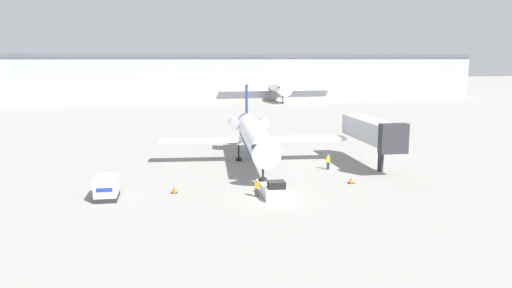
{
  "coord_description": "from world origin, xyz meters",
  "views": [
    {
      "loc": [
        -9.25,
        -45.34,
        13.4
      ],
      "look_at": [
        0.0,
        10.84,
        3.6
      ],
      "focal_mm": 35.0,
      "sensor_mm": 36.0,
      "label": 1
    }
  ],
  "objects_px": {
    "airplane_main": "(254,135)",
    "airplane_parked_far_left": "(275,87)",
    "pushback_tug": "(275,190)",
    "traffic_cone_right": "(351,180)",
    "worker_by_wing": "(328,162)",
    "worker_near_tug": "(257,187)",
    "luggage_cart": "(107,188)",
    "traffic_cone_left": "(174,190)",
    "jet_bridge": "(372,131)"
  },
  "relations": [
    {
      "from": "traffic_cone_right",
      "to": "worker_by_wing",
      "type": "bearing_deg",
      "value": 93.26
    },
    {
      "from": "airplane_main",
      "to": "traffic_cone_left",
      "type": "height_order",
      "value": "airplane_main"
    },
    {
      "from": "airplane_main",
      "to": "luggage_cart",
      "type": "bearing_deg",
      "value": -138.31
    },
    {
      "from": "traffic_cone_right",
      "to": "airplane_main",
      "type": "bearing_deg",
      "value": 123.45
    },
    {
      "from": "luggage_cart",
      "to": "traffic_cone_left",
      "type": "height_order",
      "value": "luggage_cart"
    },
    {
      "from": "airplane_main",
      "to": "worker_near_tug",
      "type": "xyz_separation_m",
      "value": [
        -2.41,
        -16.67,
        -2.67
      ]
    },
    {
      "from": "airplane_parked_far_left",
      "to": "traffic_cone_right",
      "type": "bearing_deg",
      "value": -97.17
    },
    {
      "from": "luggage_cart",
      "to": "worker_by_wing",
      "type": "relative_size",
      "value": 1.92
    },
    {
      "from": "worker_by_wing",
      "to": "traffic_cone_left",
      "type": "height_order",
      "value": "worker_by_wing"
    },
    {
      "from": "airplane_main",
      "to": "jet_bridge",
      "type": "xyz_separation_m",
      "value": [
        14.09,
        -5.09,
        0.84
      ]
    },
    {
      "from": "pushback_tug",
      "to": "airplane_parked_far_left",
      "type": "distance_m",
      "value": 113.07
    },
    {
      "from": "worker_near_tug",
      "to": "traffic_cone_left",
      "type": "bearing_deg",
      "value": 160.66
    },
    {
      "from": "pushback_tug",
      "to": "traffic_cone_left",
      "type": "xyz_separation_m",
      "value": [
        -9.73,
        3.15,
        -0.32
      ]
    },
    {
      "from": "pushback_tug",
      "to": "traffic_cone_right",
      "type": "bearing_deg",
      "value": 23.44
    },
    {
      "from": "pushback_tug",
      "to": "airplane_parked_far_left",
      "type": "relative_size",
      "value": 0.11
    },
    {
      "from": "traffic_cone_right",
      "to": "jet_bridge",
      "type": "relative_size",
      "value": 0.05
    },
    {
      "from": "worker_by_wing",
      "to": "pushback_tug",
      "type": "bearing_deg",
      "value": -128.92
    },
    {
      "from": "luggage_cart",
      "to": "traffic_cone_right",
      "type": "xyz_separation_m",
      "value": [
        25.38,
        1.96,
        -0.75
      ]
    },
    {
      "from": "airplane_parked_far_left",
      "to": "worker_by_wing",
      "type": "bearing_deg",
      "value": -97.89
    },
    {
      "from": "traffic_cone_left",
      "to": "airplane_parked_far_left",
      "type": "xyz_separation_m",
      "value": [
        32.42,
        107.57,
        3.91
      ]
    },
    {
      "from": "airplane_main",
      "to": "airplane_parked_far_left",
      "type": "distance_m",
      "value": 96.25
    },
    {
      "from": "luggage_cart",
      "to": "worker_by_wing",
      "type": "height_order",
      "value": "luggage_cart"
    },
    {
      "from": "worker_by_wing",
      "to": "traffic_cone_left",
      "type": "distance_m",
      "value": 20.2
    },
    {
      "from": "jet_bridge",
      "to": "airplane_parked_far_left",
      "type": "bearing_deg",
      "value": 85.42
    },
    {
      "from": "airplane_main",
      "to": "worker_near_tug",
      "type": "relative_size",
      "value": 15.3
    },
    {
      "from": "pushback_tug",
      "to": "worker_by_wing",
      "type": "xyz_separation_m",
      "value": [
        8.87,
        10.99,
        0.33
      ]
    },
    {
      "from": "worker_near_tug",
      "to": "traffic_cone_right",
      "type": "bearing_deg",
      "value": 18.48
    },
    {
      "from": "worker_near_tug",
      "to": "airplane_parked_far_left",
      "type": "xyz_separation_m",
      "value": [
        24.41,
        110.37,
        3.3
      ]
    },
    {
      "from": "airplane_main",
      "to": "airplane_parked_far_left",
      "type": "xyz_separation_m",
      "value": [
        22.0,
        93.7,
        0.64
      ]
    },
    {
      "from": "airplane_main",
      "to": "worker_by_wing",
      "type": "height_order",
      "value": "airplane_main"
    },
    {
      "from": "pushback_tug",
      "to": "jet_bridge",
      "type": "xyz_separation_m",
      "value": [
        14.77,
        11.93,
        3.8
      ]
    },
    {
      "from": "luggage_cart",
      "to": "traffic_cone_left",
      "type": "distance_m",
      "value": 6.52
    },
    {
      "from": "traffic_cone_left",
      "to": "jet_bridge",
      "type": "height_order",
      "value": "jet_bridge"
    },
    {
      "from": "airplane_main",
      "to": "airplane_parked_far_left",
      "type": "bearing_deg",
      "value": 76.78
    },
    {
      "from": "pushback_tug",
      "to": "traffic_cone_right",
      "type": "distance_m",
      "value": 10.11
    },
    {
      "from": "pushback_tug",
      "to": "worker_near_tug",
      "type": "xyz_separation_m",
      "value": [
        -1.73,
        0.34,
        0.29
      ]
    },
    {
      "from": "luggage_cart",
      "to": "worker_by_wing",
      "type": "bearing_deg",
      "value": 19.67
    },
    {
      "from": "pushback_tug",
      "to": "luggage_cart",
      "type": "height_order",
      "value": "luggage_cart"
    },
    {
      "from": "worker_near_tug",
      "to": "worker_by_wing",
      "type": "bearing_deg",
      "value": 45.12
    },
    {
      "from": "airplane_main",
      "to": "worker_by_wing",
      "type": "bearing_deg",
      "value": -36.36
    },
    {
      "from": "worker_near_tug",
      "to": "traffic_cone_right",
      "type": "distance_m",
      "value": 11.61
    },
    {
      "from": "airplane_parked_far_left",
      "to": "jet_bridge",
      "type": "xyz_separation_m",
      "value": [
        -7.92,
        -98.79,
        0.21
      ]
    },
    {
      "from": "pushback_tug",
      "to": "airplane_parked_far_left",
      "type": "xyz_separation_m",
      "value": [
        22.69,
        110.72,
        3.59
      ]
    },
    {
      "from": "luggage_cart",
      "to": "airplane_parked_far_left",
      "type": "height_order",
      "value": "airplane_parked_far_left"
    },
    {
      "from": "worker_near_tug",
      "to": "traffic_cone_left",
      "type": "xyz_separation_m",
      "value": [
        -8.0,
        2.81,
        -0.61
      ]
    },
    {
      "from": "worker_by_wing",
      "to": "airplane_parked_far_left",
      "type": "distance_m",
      "value": 100.73
    },
    {
      "from": "airplane_main",
      "to": "traffic_cone_right",
      "type": "height_order",
      "value": "airplane_main"
    },
    {
      "from": "traffic_cone_left",
      "to": "airplane_parked_far_left",
      "type": "relative_size",
      "value": 0.02
    },
    {
      "from": "luggage_cart",
      "to": "traffic_cone_left",
      "type": "bearing_deg",
      "value": 9.71
    },
    {
      "from": "traffic_cone_right",
      "to": "traffic_cone_left",
      "type": "bearing_deg",
      "value": -177.39
    }
  ]
}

